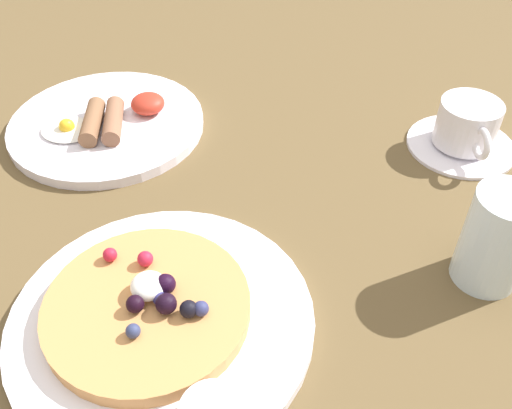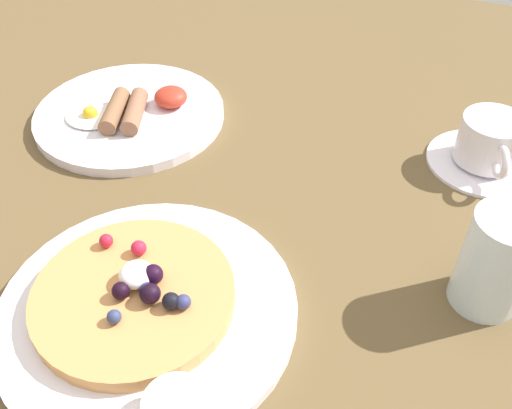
{
  "view_description": "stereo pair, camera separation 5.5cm",
  "coord_description": "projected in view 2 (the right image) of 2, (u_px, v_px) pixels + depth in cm",
  "views": [
    {
      "loc": [
        16.64,
        -39.26,
        43.28
      ],
      "look_at": [
        5.06,
        2.03,
        4.0
      ],
      "focal_mm": 39.44,
      "sensor_mm": 36.0,
      "label": 1
    },
    {
      "loc": [
        21.84,
        -37.43,
        43.28
      ],
      "look_at": [
        5.06,
        2.03,
        4.0
      ],
      "focal_mm": 39.44,
      "sensor_mm": 36.0,
      "label": 2
    }
  ],
  "objects": [
    {
      "name": "coffee_saucer",
      "position": [
        483.0,
        161.0,
        0.69
      ],
      "size": [
        13.59,
        13.59,
        0.87
      ],
      "primitive_type": "cylinder",
      "color": "white",
      "rests_on": "ground_plane"
    },
    {
      "name": "ground_plane",
      "position": [
        207.0,
        241.0,
        0.62
      ],
      "size": [
        154.98,
        150.17,
        3.0
      ],
      "primitive_type": "cube",
      "color": "brown"
    },
    {
      "name": "coffee_cup",
      "position": [
        491.0,
        140.0,
        0.67
      ],
      "size": [
        7.57,
        10.31,
        5.6
      ],
      "color": "white",
      "rests_on": "coffee_saucer"
    },
    {
      "name": "breakfast_plate",
      "position": [
        130.0,
        114.0,
        0.76
      ],
      "size": [
        25.54,
        25.54,
        1.36
      ],
      "primitive_type": "cylinder",
      "color": "white",
      "rests_on": "ground_plane"
    },
    {
      "name": "water_glass",
      "position": [
        496.0,
        262.0,
        0.51
      ],
      "size": [
        6.42,
        6.42,
        10.44
      ],
      "primitive_type": "cylinder",
      "color": "silver",
      "rests_on": "ground_plane"
    },
    {
      "name": "pancake_plate",
      "position": [
        144.0,
        308.0,
        0.53
      ],
      "size": [
        27.98,
        27.98,
        1.26
      ],
      "primitive_type": "cylinder",
      "color": "white",
      "rests_on": "ground_plane"
    },
    {
      "name": "fried_breakfast",
      "position": [
        132.0,
        108.0,
        0.75
      ],
      "size": [
        13.85,
        12.34,
        2.66
      ],
      "color": "brown",
      "rests_on": "breakfast_plate"
    },
    {
      "name": "pancake_with_berries",
      "position": [
        135.0,
        294.0,
        0.52
      ],
      "size": [
        18.76,
        18.76,
        3.54
      ],
      "color": "tan",
      "rests_on": "pancake_plate"
    }
  ]
}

